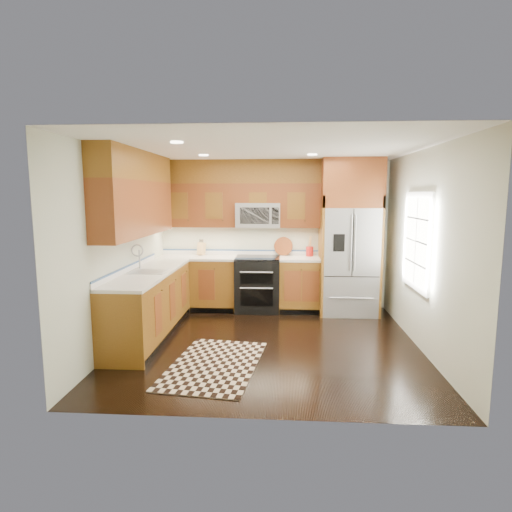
# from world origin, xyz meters

# --- Properties ---
(ground) EXTENTS (4.00, 4.00, 0.00)m
(ground) POSITION_xyz_m (0.00, 0.00, 0.00)
(ground) COLOR black
(ground) RESTS_ON ground
(wall_back) EXTENTS (4.00, 0.02, 2.60)m
(wall_back) POSITION_xyz_m (0.00, 2.00, 1.30)
(wall_back) COLOR beige
(wall_back) RESTS_ON ground
(wall_left) EXTENTS (0.02, 4.00, 2.60)m
(wall_left) POSITION_xyz_m (-2.00, 0.00, 1.30)
(wall_left) COLOR beige
(wall_left) RESTS_ON ground
(wall_right) EXTENTS (0.02, 4.00, 2.60)m
(wall_right) POSITION_xyz_m (2.00, 0.00, 1.30)
(wall_right) COLOR beige
(wall_right) RESTS_ON ground
(window) EXTENTS (0.04, 1.10, 1.30)m
(window) POSITION_xyz_m (1.98, 0.20, 1.40)
(window) COLOR white
(window) RESTS_ON ground
(base_cabinets) EXTENTS (2.85, 3.00, 0.90)m
(base_cabinets) POSITION_xyz_m (-1.23, 0.90, 0.45)
(base_cabinets) COLOR brown
(base_cabinets) RESTS_ON ground
(countertop) EXTENTS (2.86, 3.01, 0.04)m
(countertop) POSITION_xyz_m (-1.09, 1.01, 0.92)
(countertop) COLOR silver
(countertop) RESTS_ON base_cabinets
(upper_cabinets) EXTENTS (2.85, 3.00, 1.15)m
(upper_cabinets) POSITION_xyz_m (-1.15, 1.09, 2.02)
(upper_cabinets) COLOR brown
(upper_cabinets) RESTS_ON ground
(range) EXTENTS (0.76, 0.67, 0.95)m
(range) POSITION_xyz_m (-0.25, 1.67, 0.47)
(range) COLOR black
(range) RESTS_ON ground
(microwave) EXTENTS (0.76, 0.40, 0.42)m
(microwave) POSITION_xyz_m (-0.25, 1.80, 1.66)
(microwave) COLOR #B2B2B7
(microwave) RESTS_ON ground
(refrigerator) EXTENTS (0.98, 0.75, 2.60)m
(refrigerator) POSITION_xyz_m (1.30, 1.63, 1.30)
(refrigerator) COLOR #B2B2B7
(refrigerator) RESTS_ON ground
(sink_faucet) EXTENTS (0.54, 0.44, 0.37)m
(sink_faucet) POSITION_xyz_m (-1.73, 0.23, 0.99)
(sink_faucet) COLOR #B2B2B7
(sink_faucet) RESTS_ON countertop
(rug) EXTENTS (1.18, 1.75, 0.01)m
(rug) POSITION_xyz_m (-0.61, -0.79, 0.01)
(rug) COLOR black
(rug) RESTS_ON ground
(knife_block) EXTENTS (0.14, 0.16, 0.28)m
(knife_block) POSITION_xyz_m (-1.28, 1.90, 1.05)
(knife_block) COLOR tan
(knife_block) RESTS_ON countertop
(utensil_crock) EXTENTS (0.16, 0.16, 0.36)m
(utensil_crock) POSITION_xyz_m (0.65, 1.87, 1.06)
(utensil_crock) COLOR #A61714
(utensil_crock) RESTS_ON countertop
(cutting_board) EXTENTS (0.40, 0.40, 0.02)m
(cutting_board) POSITION_xyz_m (0.19, 1.94, 0.95)
(cutting_board) COLOR brown
(cutting_board) RESTS_ON countertop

